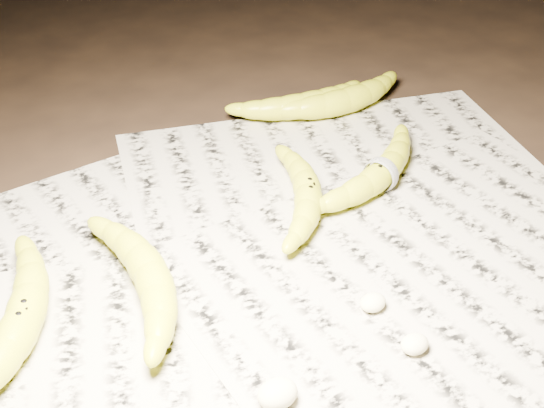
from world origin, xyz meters
TOP-DOWN VIEW (x-y plane):
  - ground at (0.00, 0.00)m, footprint 3.00×3.00m
  - newspaper_patch at (-0.04, -0.03)m, footprint 0.90×0.70m
  - banana_left_a at (-0.32, 0.01)m, footprint 0.18×0.22m
  - banana_left_b at (-0.18, 0.01)m, footprint 0.10×0.22m
  - banana_center at (0.05, 0.04)m, footprint 0.15×0.19m
  - banana_taped at (0.15, 0.02)m, footprint 0.23×0.13m
  - banana_upper_a at (0.24, 0.21)m, footprint 0.21×0.08m
  - banana_upper_b at (0.18, 0.23)m, footprint 0.19×0.10m
  - measuring_tape at (0.15, 0.02)m, footprint 0.02×0.04m
  - flesh_chunk_a at (-0.16, -0.20)m, footprint 0.04×0.03m
  - flesh_chunk_b at (-0.01, -0.22)m, footprint 0.03×0.02m
  - flesh_chunk_c at (-0.00, -0.15)m, footprint 0.03×0.02m

SIDE VIEW (x-z plane):
  - ground at x=0.00m, z-range 0.00..0.00m
  - newspaper_patch at x=-0.04m, z-range 0.00..0.01m
  - flesh_chunk_c at x=0.00m, z-range 0.01..0.02m
  - flesh_chunk_b at x=-0.01m, z-range 0.01..0.03m
  - flesh_chunk_a at x=-0.16m, z-range 0.01..0.03m
  - banana_center at x=0.05m, z-range 0.01..0.04m
  - banana_taped at x=0.15m, z-range 0.01..0.04m
  - measuring_tape at x=0.15m, z-range 0.00..0.05m
  - banana_upper_b at x=0.18m, z-range 0.01..0.05m
  - banana_upper_a at x=0.24m, z-range 0.01..0.05m
  - banana_left_a at x=-0.32m, z-range 0.01..0.05m
  - banana_left_b at x=-0.18m, z-range 0.01..0.05m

